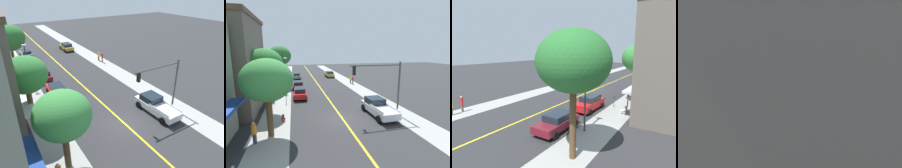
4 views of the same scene
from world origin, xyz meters
The scene contains 21 objects.
ground_plane centered at (0.00, 0.00, 0.00)m, with size 140.00×140.00×0.00m, color #2D2D30.
sidewalk_left centered at (-6.97, 0.00, 0.00)m, with size 3.13×126.00×0.01m, color #9E9E99.
sidewalk_right centered at (6.97, 0.00, 0.00)m, with size 3.13×126.00×0.01m, color #9E9E99.
road_centerline_stripe centered at (0.00, 0.00, 0.00)m, with size 0.20×126.00×0.00m, color yellow.
street_tree_left_near centered at (-7.40, 18.77, 6.06)m, with size 4.42×4.42×7.98m.
street_tree_right_corner centered at (-8.03, 4.40, 5.66)m, with size 4.03×4.03×7.45m.
street_tree_left_far centered at (-6.97, -2.18, 4.81)m, with size 4.17×4.17×6.63m.
fire_hydrant centered at (-6.10, 0.73, 0.39)m, with size 0.44×0.24×0.79m.
parking_meter centered at (-6.02, 6.90, 0.85)m, with size 0.12×0.18×1.28m.
traffic_light_mast centered at (4.50, -0.43, 4.14)m, with size 5.74×0.32×6.02m.
street_lamp centered at (-6.19, 14.77, 3.70)m, with size 0.70×0.36×5.92m.
red_sedan_left_curb centered at (-4.06, 9.39, 0.84)m, with size 2.08×4.61×1.62m.
grey_sedan_left_curb centered at (-4.18, 27.88, 0.78)m, with size 2.00×4.24×1.49m.
maroon_sedan_left_curb centered at (-4.16, 15.88, 0.78)m, with size 2.05×4.55×1.48m.
gold_sedan_right_curb centered at (4.40, 28.63, 0.80)m, with size 2.12×4.31×1.55m.
white_pickup_truck centered at (4.17, 0.04, 0.90)m, with size 2.37×5.60×1.81m.
pedestrian_orange_shirt centered at (-8.05, -3.27, 0.95)m, with size 0.40×0.40×1.81m.
pedestrian_red_shirt centered at (7.23, 17.69, 0.98)m, with size 0.30×0.30×1.82m.
pedestrian_white_shirt centered at (-7.77, 8.02, 0.89)m, with size 0.37×0.37×1.69m.
pedestrian_yellow_shirt centered at (7.13, 18.92, 0.90)m, with size 0.38×0.38×1.71m.
small_dog centered at (-7.66, 8.75, 0.39)m, with size 0.68×0.67×0.58m.
Camera 2 is at (-4.83, -17.20, 7.30)m, focal length 28.23 mm.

